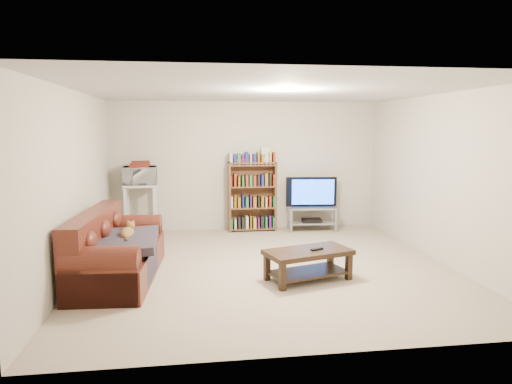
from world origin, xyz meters
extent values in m
plane|color=#C1AC8F|center=(0.00, 0.00, 0.00)|extent=(5.00, 5.00, 0.00)
plane|color=white|center=(0.00, 0.00, 2.40)|extent=(5.00, 5.00, 0.00)
plane|color=beige|center=(0.00, 2.50, 1.20)|extent=(5.00, 0.00, 5.00)
plane|color=beige|center=(0.00, -2.50, 1.20)|extent=(5.00, 0.00, 5.00)
plane|color=beige|center=(-2.50, 0.00, 1.20)|extent=(0.00, 5.00, 5.00)
plane|color=beige|center=(2.50, 0.00, 1.20)|extent=(0.00, 5.00, 5.00)
cube|color=#521F15|center=(-1.95, -0.21, 0.19)|extent=(1.00, 2.08, 0.39)
cube|color=#521F15|center=(-2.26, -0.19, 0.44)|extent=(0.39, 2.04, 0.85)
cube|color=#521F15|center=(-2.01, -1.10, 0.25)|extent=(0.85, 0.29, 0.51)
cube|color=#521F15|center=(-1.89, 0.69, 0.25)|extent=(0.85, 0.29, 0.51)
cube|color=#342E3A|center=(-1.86, -0.35, 0.52)|extent=(0.80, 1.03, 0.18)
cube|color=black|center=(0.43, -0.60, 0.36)|extent=(1.18, 0.83, 0.06)
cube|color=black|center=(0.43, -0.60, 0.10)|extent=(1.07, 0.74, 0.03)
cube|color=black|center=(0.03, -0.94, 0.17)|extent=(0.09, 0.09, 0.33)
cube|color=black|center=(0.94, -0.66, 0.17)|extent=(0.09, 0.09, 0.33)
cube|color=black|center=(-0.09, -0.54, 0.17)|extent=(0.09, 0.09, 0.33)
cube|color=black|center=(0.82, -0.26, 0.17)|extent=(0.09, 0.09, 0.33)
cube|color=black|center=(0.53, -0.62, 0.40)|extent=(0.18, 0.12, 0.02)
cube|color=#999EA3|center=(1.20, 2.16, 0.43)|extent=(0.92, 0.47, 0.03)
cube|color=#999EA3|center=(1.20, 2.16, 0.15)|extent=(0.88, 0.45, 0.02)
cube|color=gray|center=(0.77, 2.02, 0.22)|extent=(0.05, 0.05, 0.45)
cube|color=gray|center=(1.61, 1.96, 0.22)|extent=(0.05, 0.05, 0.45)
cube|color=gray|center=(0.80, 2.36, 0.22)|extent=(0.05, 0.05, 0.45)
cube|color=gray|center=(1.63, 2.30, 0.22)|extent=(0.05, 0.05, 0.45)
imported|color=black|center=(1.20, 2.16, 0.72)|extent=(0.97, 0.20, 0.55)
cube|color=black|center=(1.20, 2.16, 0.19)|extent=(0.38, 0.28, 0.06)
cube|color=brown|center=(-0.34, 2.30, 0.65)|extent=(0.04, 0.28, 1.29)
cube|color=brown|center=(0.52, 2.30, 0.65)|extent=(0.04, 0.28, 1.29)
cube|color=brown|center=(0.09, 2.30, 1.28)|extent=(0.90, 0.28, 0.03)
cube|color=maroon|center=(-0.11, 2.30, 1.33)|extent=(0.26, 0.20, 0.07)
cube|color=silver|center=(-1.92, 2.16, 0.91)|extent=(0.59, 0.44, 0.04)
cube|color=silver|center=(-1.92, 2.16, 0.30)|extent=(0.53, 0.39, 0.03)
cube|color=silver|center=(-2.17, 1.98, 0.44)|extent=(0.05, 0.05, 0.89)
cube|color=silver|center=(-1.67, 2.00, 0.44)|extent=(0.05, 0.05, 0.89)
cube|color=silver|center=(-2.18, 2.32, 0.44)|extent=(0.05, 0.05, 0.89)
cube|color=silver|center=(-1.68, 2.34, 0.44)|extent=(0.05, 0.05, 0.89)
imported|color=silver|center=(-1.92, 2.16, 1.09)|extent=(0.58, 0.40, 0.32)
cube|color=maroon|center=(-1.92, 2.16, 1.27)|extent=(0.35, 0.30, 0.05)
camera|label=1|loc=(-0.99, -6.05, 1.91)|focal=32.00mm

